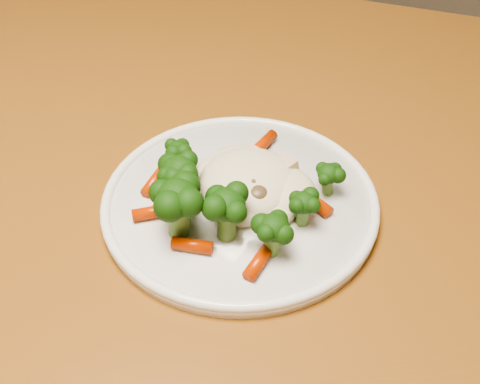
{
  "coord_description": "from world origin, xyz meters",
  "views": [
    {
      "loc": [
        0.48,
        -0.7,
        1.15
      ],
      "look_at": [
        0.22,
        -0.37,
        0.77
      ],
      "focal_mm": 45.0,
      "sensor_mm": 36.0,
      "label": 1
    }
  ],
  "objects": [
    {
      "name": "dining_table",
      "position": [
        0.28,
        -0.27,
        0.66
      ],
      "size": [
        1.48,
        1.2,
        0.75
      ],
      "rotation": [
        0.0,
        0.0,
        0.31
      ],
      "color": "brown",
      "rests_on": "ground"
    },
    {
      "name": "plate",
      "position": [
        0.22,
        -0.37,
        0.76
      ],
      "size": [
        0.26,
        0.26,
        0.01
      ],
      "primitive_type": "cylinder",
      "color": "white",
      "rests_on": "dining_table"
    },
    {
      "name": "meal",
      "position": [
        0.22,
        -0.39,
        0.78
      ],
      "size": [
        0.18,
        0.2,
        0.05
      ],
      "color": "beige",
      "rests_on": "plate"
    }
  ]
}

